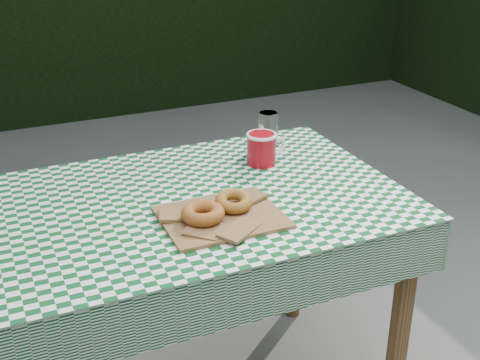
{
  "coord_description": "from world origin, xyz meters",
  "views": [
    {
      "loc": [
        -0.63,
        -1.63,
        1.52
      ],
      "look_at": [
        0.02,
        -0.16,
        0.79
      ],
      "focal_mm": 46.95,
      "sensor_mm": 36.0,
      "label": 1
    }
  ],
  "objects_px": {
    "paper_bag": "(222,216)",
    "coffee_mug": "(261,149)",
    "table": "(198,311)",
    "drinking_glass": "(268,129)"
  },
  "relations": [
    {
      "from": "paper_bag",
      "to": "coffee_mug",
      "type": "height_order",
      "value": "coffee_mug"
    },
    {
      "from": "table",
      "to": "coffee_mug",
      "type": "distance_m",
      "value": 0.53
    },
    {
      "from": "paper_bag",
      "to": "drinking_glass",
      "type": "relative_size",
      "value": 2.61
    },
    {
      "from": "paper_bag",
      "to": "drinking_glass",
      "type": "distance_m",
      "value": 0.54
    },
    {
      "from": "drinking_glass",
      "to": "coffee_mug",
      "type": "bearing_deg",
      "value": -123.91
    },
    {
      "from": "coffee_mug",
      "to": "table",
      "type": "bearing_deg",
      "value": -155.99
    },
    {
      "from": "table",
      "to": "drinking_glass",
      "type": "relative_size",
      "value": 9.64
    },
    {
      "from": "paper_bag",
      "to": "coffee_mug",
      "type": "relative_size",
      "value": 1.73
    },
    {
      "from": "table",
      "to": "paper_bag",
      "type": "bearing_deg",
      "value": -80.68
    },
    {
      "from": "paper_bag",
      "to": "drinking_glass",
      "type": "xyz_separation_m",
      "value": [
        0.34,
        0.42,
        0.05
      ]
    }
  ]
}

